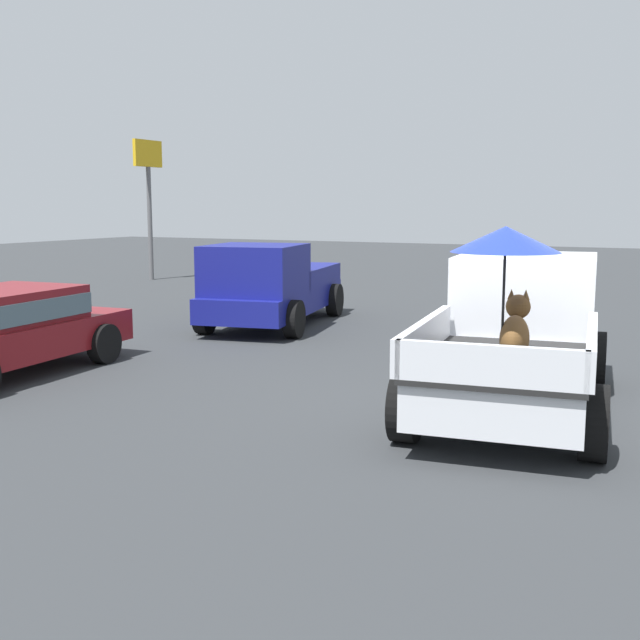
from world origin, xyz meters
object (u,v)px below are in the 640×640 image
object	(u,v)px
motel_sign	(149,182)
pickup_truck_main	(518,330)
parked_sedan_near	(2,327)
pickup_truck_red	(271,286)

from	to	relation	value
motel_sign	pickup_truck_main	bearing A→B (deg)	-126.70
parked_sedan_near	pickup_truck_main	bearing A→B (deg)	99.49
pickup_truck_red	motel_sign	bearing A→B (deg)	-139.47
motel_sign	parked_sedan_near	bearing A→B (deg)	-149.60
pickup_truck_main	motel_sign	size ratio (longest dim) A/B	1.10
pickup_truck_main	parked_sedan_near	distance (m)	7.68
pickup_truck_main	parked_sedan_near	world-z (taller)	pickup_truck_main
pickup_truck_red	motel_sign	xyz separation A→B (m)	(7.09, 8.96, 2.51)
pickup_truck_red	motel_sign	size ratio (longest dim) A/B	1.06
pickup_truck_main	motel_sign	xyz separation A→B (m)	(11.31, 15.18, 2.41)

